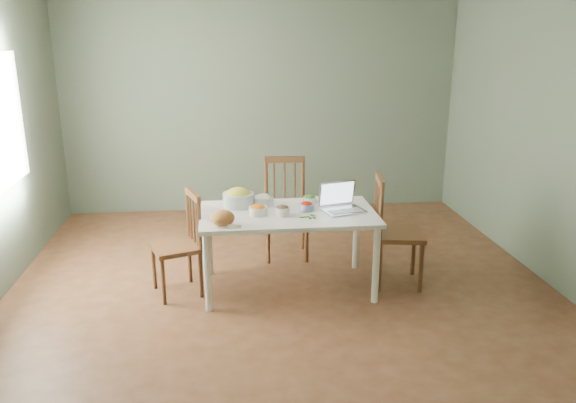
{
  "coord_description": "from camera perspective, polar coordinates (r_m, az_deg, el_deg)",
  "views": [
    {
      "loc": [
        -0.49,
        -4.84,
        2.29
      ],
      "look_at": [
        0.05,
        -0.02,
        0.83
      ],
      "focal_mm": 35.69,
      "sensor_mm": 36.0,
      "label": 1
    }
  ],
  "objects": [
    {
      "name": "butter_stick",
      "position": [
        4.71,
        -5.36,
        -2.48
      ],
      "size": [
        0.11,
        0.04,
        0.03
      ],
      "primitive_type": "cube",
      "rotation": [
        0.0,
        0.0,
        0.11
      ],
      "color": "#F8EEC5",
      "rests_on": "dining_table"
    },
    {
      "name": "bowl_redpep",
      "position": [
        5.14,
        1.86,
        -0.48
      ],
      "size": [
        0.15,
        0.15,
        0.08
      ],
      "primitive_type": null,
      "rotation": [
        0.0,
        0.0,
        0.13
      ],
      "color": "#CC0100",
      "rests_on": "dining_table"
    },
    {
      "name": "bowl_squash",
      "position": [
        5.27,
        -4.96,
        0.42
      ],
      "size": [
        0.37,
        0.37,
        0.17
      ],
      "primitive_type": null,
      "rotation": [
        0.0,
        0.0,
        0.31
      ],
      "color": "gold",
      "rests_on": "dining_table"
    },
    {
      "name": "floor",
      "position": [
        5.38,
        -0.6,
        -8.49
      ],
      "size": [
        5.0,
        5.0,
        0.0
      ],
      "primitive_type": "cube",
      "color": "#4A2A15",
      "rests_on": "ground"
    },
    {
      "name": "bowl_broccoli",
      "position": [
        5.35,
        2.21,
        0.22
      ],
      "size": [
        0.15,
        0.15,
        0.08
      ],
      "primitive_type": null,
      "rotation": [
        0.0,
        0.0,
        0.2
      ],
      "color": "#2C6425",
      "rests_on": "dining_table"
    },
    {
      "name": "basil_bunch",
      "position": [
        4.96,
        1.96,
        -1.47
      ],
      "size": [
        0.18,
        0.18,
        0.02
      ],
      "primitive_type": null,
      "color": "#1B4F13",
      "rests_on": "dining_table"
    },
    {
      "name": "bowl_onion",
      "position": [
        5.29,
        -2.49,
        0.18
      ],
      "size": [
        0.24,
        0.24,
        0.1
      ],
      "primitive_type": null,
      "rotation": [
        0.0,
        0.0,
        -0.27
      ],
      "color": "silver",
      "rests_on": "dining_table"
    },
    {
      "name": "chair_left",
      "position": [
        5.18,
        -11.14,
        -4.23
      ],
      "size": [
        0.51,
        0.52,
        0.93
      ],
      "primitive_type": null,
      "rotation": [
        0.0,
        0.0,
        -1.24
      ],
      "color": "brown",
      "rests_on": "floor"
    },
    {
      "name": "wall_right",
      "position": [
        5.77,
        25.04,
        5.77
      ],
      "size": [
        0.0,
        5.0,
        2.7
      ],
      "primitive_type": "cube",
      "color": "#52684D",
      "rests_on": "ground"
    },
    {
      "name": "chair_right",
      "position": [
        5.37,
        10.99,
        -2.91
      ],
      "size": [
        0.5,
        0.52,
        1.03
      ],
      "primitive_type": null,
      "rotation": [
        0.0,
        0.0,
        1.42
      ],
      "color": "brown",
      "rests_on": "floor"
    },
    {
      "name": "flatbread",
      "position": [
        5.45,
        2.43,
        0.19
      ],
      "size": [
        0.19,
        0.19,
        0.02
      ],
      "primitive_type": "cylinder",
      "rotation": [
        0.0,
        0.0,
        0.09
      ],
      "color": "beige",
      "rests_on": "dining_table"
    },
    {
      "name": "wall_front",
      "position": [
        2.57,
        5.05,
        -4.81
      ],
      "size": [
        5.0,
        0.0,
        2.7
      ],
      "primitive_type": "cube",
      "color": "#52684D",
      "rests_on": "ground"
    },
    {
      "name": "bowl_mushroom",
      "position": [
        5.0,
        -0.57,
        -0.88
      ],
      "size": [
        0.14,
        0.14,
        0.09
      ],
      "primitive_type": null,
      "rotation": [
        0.0,
        0.0,
        0.03
      ],
      "color": "#342415",
      "rests_on": "dining_table"
    },
    {
      "name": "dining_table",
      "position": [
        5.22,
        0.0,
        -4.9
      ],
      "size": [
        1.56,
        0.88,
        0.73
      ],
      "primitive_type": null,
      "color": "white",
      "rests_on": "floor"
    },
    {
      "name": "bowl_carrot",
      "position": [
        5.02,
        -3.01,
        -0.83
      ],
      "size": [
        0.19,
        0.19,
        0.09
      ],
      "primitive_type": null,
      "rotation": [
        0.0,
        0.0,
        0.18
      ],
      "color": "orange",
      "rests_on": "dining_table"
    },
    {
      "name": "wall_back",
      "position": [
        7.42,
        -2.64,
        9.42
      ],
      "size": [
        5.0,
        0.0,
        2.7
      ],
      "primitive_type": "cube",
      "color": "#52684D",
      "rests_on": "ground"
    },
    {
      "name": "chair_far",
      "position": [
        5.9,
        -0.2,
        -0.78
      ],
      "size": [
        0.47,
        0.45,
        1.03
      ],
      "primitive_type": null,
      "rotation": [
        0.0,
        0.0,
        -0.03
      ],
      "color": "brown",
      "rests_on": "floor"
    },
    {
      "name": "laptop",
      "position": [
        5.11,
        5.62,
        0.33
      ],
      "size": [
        0.42,
        0.37,
        0.25
      ],
      "primitive_type": null,
      "rotation": [
        0.0,
        0.0,
        0.27
      ],
      "color": "#BABAC0",
      "rests_on": "dining_table"
    },
    {
      "name": "bread_boule",
      "position": [
        4.77,
        -6.53,
        -1.62
      ],
      "size": [
        0.25,
        0.25,
        0.13
      ],
      "primitive_type": "ellipsoid",
      "rotation": [
        0.0,
        0.0,
        0.28
      ],
      "color": "#B77738",
      "rests_on": "dining_table"
    }
  ]
}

